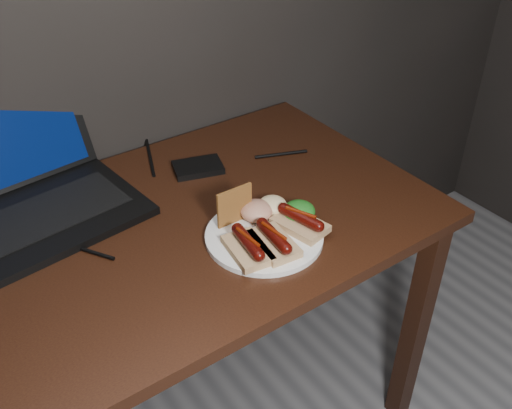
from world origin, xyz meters
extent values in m
cube|color=#341A0D|center=(0.00, 1.38, 0.73)|extent=(1.40, 0.70, 0.03)
cube|color=#341A0D|center=(0.65, 1.08, 0.36)|extent=(0.05, 0.05, 0.72)
cube|color=#341A0D|center=(0.65, 1.68, 0.36)|extent=(0.05, 0.05, 0.72)
cube|color=black|center=(-0.10, 1.55, 0.76)|extent=(0.44, 0.33, 0.02)
cube|color=black|center=(-0.10, 1.55, 0.77)|extent=(0.36, 0.19, 0.00)
cube|color=black|center=(0.28, 1.54, 0.76)|extent=(0.14, 0.11, 0.02)
cylinder|color=black|center=(-0.08, 1.42, 0.75)|extent=(0.10, 0.16, 0.01)
cylinder|color=black|center=(0.21, 1.68, 0.75)|extent=(0.09, 0.21, 0.01)
cylinder|color=black|center=(0.49, 1.48, 0.75)|extent=(0.13, 0.06, 0.01)
cylinder|color=white|center=(0.25, 1.23, 0.76)|extent=(0.30, 0.30, 0.01)
cube|color=tan|center=(0.19, 1.20, 0.77)|extent=(0.09, 0.12, 0.02)
cylinder|color=#540C05|center=(0.19, 1.20, 0.79)|extent=(0.04, 0.10, 0.02)
sphere|color=#540C05|center=(0.18, 1.15, 0.79)|extent=(0.03, 0.02, 0.02)
sphere|color=#540C05|center=(0.20, 1.24, 0.79)|extent=(0.03, 0.02, 0.02)
cylinder|color=#5D1604|center=(0.19, 1.20, 0.80)|extent=(0.01, 0.07, 0.01)
cube|color=tan|center=(0.24, 1.18, 0.77)|extent=(0.08, 0.12, 0.02)
cylinder|color=#540C05|center=(0.24, 1.18, 0.79)|extent=(0.03, 0.10, 0.02)
sphere|color=#540C05|center=(0.24, 1.13, 0.79)|extent=(0.02, 0.02, 0.02)
sphere|color=#540C05|center=(0.25, 1.23, 0.79)|extent=(0.02, 0.02, 0.02)
cylinder|color=#5D1604|center=(0.24, 1.18, 0.80)|extent=(0.01, 0.07, 0.01)
cube|color=tan|center=(0.33, 1.20, 0.77)|extent=(0.09, 0.13, 0.02)
cylinder|color=#540C05|center=(0.33, 1.20, 0.79)|extent=(0.04, 0.10, 0.02)
sphere|color=#540C05|center=(0.34, 1.15, 0.79)|extent=(0.03, 0.02, 0.02)
sphere|color=#540C05|center=(0.32, 1.25, 0.79)|extent=(0.03, 0.02, 0.02)
cylinder|color=#5D1604|center=(0.33, 1.20, 0.80)|extent=(0.04, 0.07, 0.01)
cube|color=#B06630|center=(0.23, 1.30, 0.80)|extent=(0.08, 0.01, 0.08)
ellipsoid|color=#1B5811|center=(0.35, 1.23, 0.78)|extent=(0.07, 0.07, 0.04)
ellipsoid|color=maroon|center=(0.27, 1.28, 0.78)|extent=(0.07, 0.07, 0.04)
ellipsoid|color=white|center=(0.32, 1.28, 0.78)|extent=(0.06, 0.06, 0.04)
camera|label=1|loc=(-0.30, 0.47, 1.51)|focal=40.00mm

